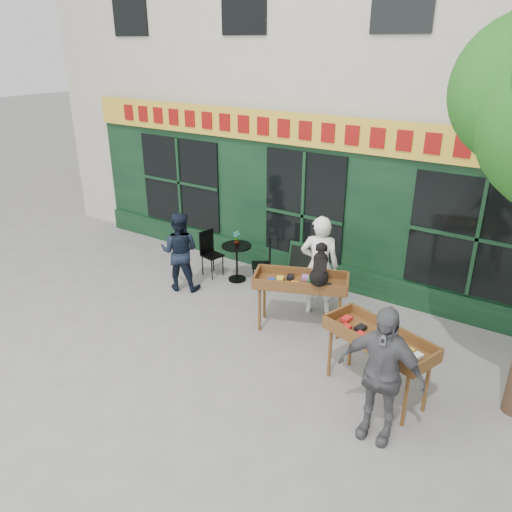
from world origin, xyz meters
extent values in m
plane|color=slate|center=(0.00, 0.00, 0.00)|extent=(80.00, 80.00, 0.00)
cube|color=beige|center=(0.00, 6.00, 5.00)|extent=(14.00, 7.00, 10.00)
cube|color=black|center=(0.00, 2.42, 1.60)|extent=(11.00, 0.16, 3.20)
cube|color=gold|center=(0.00, 2.30, 3.00)|extent=(11.00, 0.06, 0.60)
cube|color=maroon|center=(0.00, 2.26, 3.00)|extent=(9.60, 0.03, 0.34)
cube|color=black|center=(0.00, 2.32, 0.25)|extent=(11.00, 0.10, 0.50)
cube|color=black|center=(0.00, 2.32, 1.35)|extent=(1.70, 0.05, 2.50)
cube|color=black|center=(-3.20, 2.32, 1.55)|extent=(2.20, 0.05, 2.00)
cube|color=black|center=(3.20, 2.32, 1.55)|extent=(2.20, 0.05, 2.00)
cylinder|color=brown|center=(0.42, 0.12, 0.40)|extent=(0.05, 0.05, 0.80)
cylinder|color=brown|center=(1.62, 0.62, 0.40)|extent=(0.05, 0.05, 0.80)
cylinder|color=brown|center=(0.25, 0.53, 0.40)|extent=(0.05, 0.05, 0.80)
cylinder|color=brown|center=(1.45, 1.03, 0.40)|extent=(0.05, 0.05, 0.80)
cube|color=brown|center=(0.93, 0.58, 0.82)|extent=(1.61, 1.11, 0.05)
cube|color=brown|center=(1.04, 0.31, 0.90)|extent=(1.40, 0.61, 0.18)
cube|color=brown|center=(0.82, 0.84, 0.90)|extent=(1.40, 0.61, 0.18)
cube|color=brown|center=(0.93, 0.58, 0.88)|extent=(1.35, 0.87, 0.06)
imported|color=white|center=(0.93, 1.23, 0.91)|extent=(0.78, 0.66, 1.82)
cylinder|color=brown|center=(1.94, -0.36, 0.40)|extent=(0.05, 0.05, 0.80)
cylinder|color=brown|center=(3.17, -0.77, 0.40)|extent=(0.05, 0.05, 0.80)
cylinder|color=brown|center=(2.08, 0.06, 0.40)|extent=(0.05, 0.05, 0.80)
cylinder|color=brown|center=(3.31, -0.35, 0.40)|extent=(0.05, 0.05, 0.80)
cube|color=brown|center=(2.63, -0.36, 0.82)|extent=(1.61, 1.02, 0.05)
cube|color=brown|center=(2.53, -0.63, 0.90)|extent=(1.44, 0.51, 0.18)
cube|color=brown|center=(2.72, -0.08, 0.90)|extent=(1.44, 0.51, 0.18)
cube|color=brown|center=(2.63, -0.36, 0.88)|extent=(1.36, 0.79, 0.06)
imported|color=#505155|center=(2.93, -1.11, 0.89)|extent=(1.06, 0.47, 1.79)
cylinder|color=black|center=(-1.03, 1.49, 0.02)|extent=(0.36, 0.36, 0.03)
cylinder|color=black|center=(-1.03, 1.49, 0.38)|extent=(0.04, 0.04, 0.72)
cylinder|color=black|center=(-1.03, 1.49, 0.75)|extent=(0.60, 0.60, 0.03)
cube|color=black|center=(-1.58, 1.39, 0.45)|extent=(0.42, 0.42, 0.03)
cube|color=black|center=(-1.75, 1.42, 0.70)|extent=(0.10, 0.36, 0.50)
cylinder|color=black|center=(-1.47, 1.22, 0.22)|extent=(0.02, 0.02, 0.44)
cylinder|color=black|center=(-1.41, 1.51, 0.22)|extent=(0.02, 0.02, 0.44)
cylinder|color=black|center=(-1.76, 1.27, 0.22)|extent=(0.02, 0.02, 0.44)
cylinder|color=black|center=(-1.70, 1.57, 0.22)|extent=(0.02, 0.02, 0.44)
cube|color=black|center=(-0.48, 1.54, 0.45)|extent=(0.50, 0.50, 0.03)
cube|color=black|center=(-0.34, 1.64, 0.70)|extent=(0.23, 0.31, 0.50)
cylinder|color=black|center=(-0.69, 1.58, 0.22)|extent=(0.02, 0.02, 0.44)
cylinder|color=black|center=(-0.52, 1.33, 0.22)|extent=(0.02, 0.02, 0.44)
cylinder|color=black|center=(-0.44, 1.75, 0.22)|extent=(0.02, 0.02, 0.44)
cylinder|color=black|center=(-0.28, 1.50, 0.22)|extent=(0.02, 0.02, 0.44)
imported|color=gray|center=(-1.03, 1.49, 0.92)|extent=(0.17, 0.12, 0.30)
imported|color=black|center=(-1.73, 0.59, 0.78)|extent=(0.94, 0.85, 1.57)
cube|color=black|center=(0.05, 2.20, 0.40)|extent=(0.57, 0.22, 0.79)
cube|color=black|center=(0.05, 2.18, 0.40)|extent=(0.47, 0.19, 0.65)
camera|label=1|loc=(4.39, -5.94, 4.48)|focal=35.00mm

